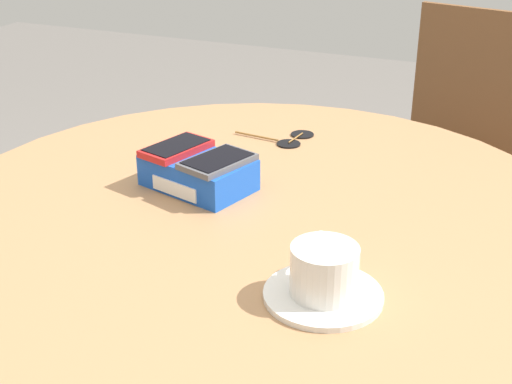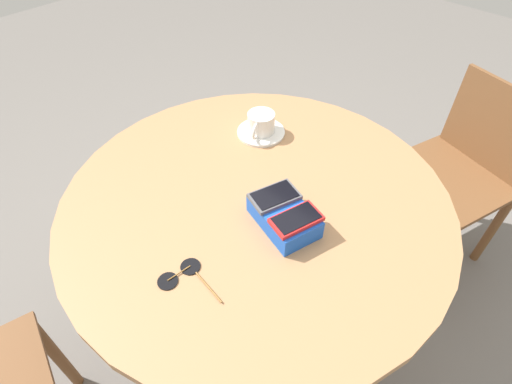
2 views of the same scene
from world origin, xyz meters
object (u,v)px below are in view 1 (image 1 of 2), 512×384
phone_box (198,173)px  coffee_cup (324,268)px  chair_far_side (456,178)px  phone_red (176,148)px  sunglasses (292,139)px  saucer (323,295)px  round_table (256,270)px  phone_gray (218,161)px

phone_box → coffee_cup: bearing=-38.2°
chair_far_side → coffee_cup: bearing=-91.2°
phone_red → chair_far_side: (0.37, 0.87, -0.35)m
sunglasses → chair_far_side: (0.26, 0.61, -0.29)m
saucer → chair_far_side: (0.02, 1.12, -0.29)m
coffee_cup → saucer: bearing=-66.5°
phone_red → round_table: bearing=-10.5°
phone_gray → saucer: 0.35m
saucer → round_table: bearing=130.4°
round_table → saucer: size_ratio=6.91×
round_table → chair_far_side: (0.21, 0.90, -0.16)m
round_table → saucer: bearing=-49.6°
sunglasses → chair_far_side: size_ratio=0.16×
coffee_cup → chair_far_side: size_ratio=0.12×
saucer → phone_red: bearing=144.3°
phone_red → sunglasses: size_ratio=0.89×
round_table → sunglasses: (-0.05, 0.30, 0.13)m
phone_red → saucer: (0.35, -0.25, -0.06)m
chair_far_side → phone_gray: bearing=-107.4°
phone_gray → phone_red: bearing=165.7°
chair_far_side → sunglasses: bearing=-113.1°
phone_box → phone_gray: phone_gray is taller
saucer → sunglasses: bearing=114.7°
phone_red → phone_box: bearing=-13.2°
round_table → saucer: saucer is taller
sunglasses → coffee_cup: bearing=-65.3°
round_table → sunglasses: size_ratio=7.00×
phone_box → coffee_cup: 0.38m
phone_box → sunglasses: 0.28m
phone_box → phone_red: (-0.05, 0.01, 0.03)m
sunglasses → phone_box: bearing=-103.2°
phone_red → phone_gray: (0.09, -0.02, -0.00)m
phone_box → saucer: bearing=-38.4°
round_table → phone_red: 0.25m
phone_gray → round_table: bearing=-5.5°
phone_red → phone_gray: size_ratio=0.98×
phone_gray → chair_far_side: bearing=72.6°
phone_box → saucer: size_ratio=1.31×
phone_box → chair_far_side: chair_far_side is taller
round_table → saucer: 0.32m
round_table → chair_far_side: chair_far_side is taller
phone_gray → coffee_cup: size_ratio=1.21×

